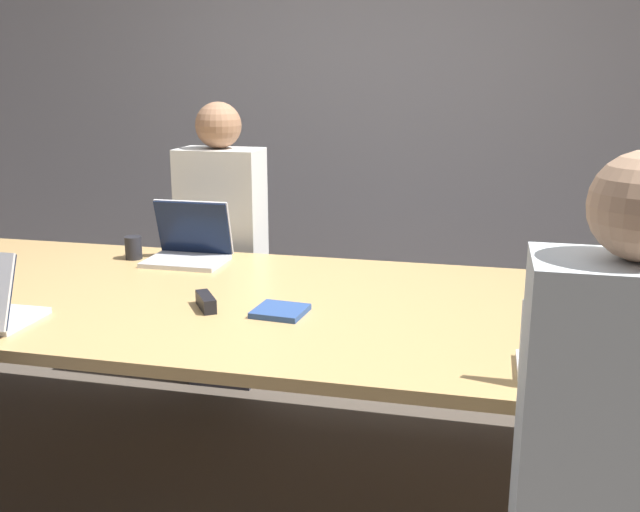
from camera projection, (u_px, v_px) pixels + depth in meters
ground_plane at (261, 478)px, 2.78m from camera, size 24.00×24.00×0.00m
curtain_wall at (363, 95)px, 4.49m from camera, size 12.00×0.06×2.80m
conference_table at (258, 312)px, 2.61m from camera, size 3.66×1.29×0.73m
laptop_far_midleft at (190, 244)px, 3.11m from camera, size 0.34×0.26×0.26m
person_far_midleft at (223, 250)px, 3.52m from camera, size 0.40×0.24×1.41m
cup_far_midleft at (133, 248)px, 3.15m from camera, size 0.07×0.07×0.10m
laptop_near_right at (579, 358)px, 1.88m from camera, size 0.32×0.23×0.23m
person_near_right at (612, 493)px, 1.49m from camera, size 0.40×0.24×1.40m
stapler at (206, 302)px, 2.49m from camera, size 0.12×0.15×0.05m
notebook at (280, 311)px, 2.44m from camera, size 0.18×0.18×0.02m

